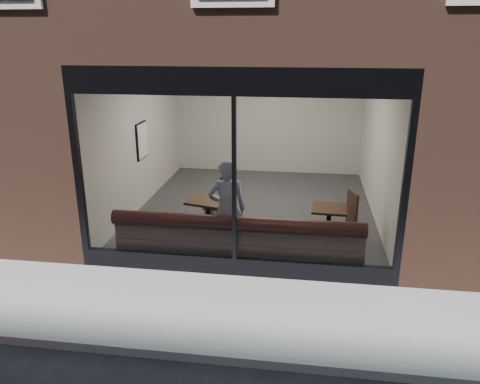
# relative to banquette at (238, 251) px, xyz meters

# --- Properties ---
(ground) EXTENTS (120.00, 120.00, 0.00)m
(ground) POSITION_rel_banquette_xyz_m (0.00, -2.45, -0.23)
(ground) COLOR black
(ground) RESTS_ON ground
(sidewalk_near) EXTENTS (40.00, 2.00, 0.01)m
(sidewalk_near) POSITION_rel_banquette_xyz_m (0.00, -1.45, -0.22)
(sidewalk_near) COLOR gray
(sidewalk_near) RESTS_ON ground
(kerb_near) EXTENTS (40.00, 0.10, 0.12)m
(kerb_near) POSITION_rel_banquette_xyz_m (0.00, -2.50, -0.17)
(kerb_near) COLOR gray
(kerb_near) RESTS_ON ground
(host_building_pier_left) EXTENTS (2.50, 12.00, 3.20)m
(host_building_pier_left) POSITION_rel_banquette_xyz_m (-3.75, 5.55, 1.38)
(host_building_pier_left) COLOR brown
(host_building_pier_left) RESTS_ON ground
(host_building_pier_right) EXTENTS (2.50, 12.00, 3.20)m
(host_building_pier_right) POSITION_rel_banquette_xyz_m (3.75, 5.55, 1.38)
(host_building_pier_right) COLOR brown
(host_building_pier_right) RESTS_ON ground
(host_building_backfill) EXTENTS (5.00, 6.00, 3.20)m
(host_building_backfill) POSITION_rel_banquette_xyz_m (0.00, 8.55, 1.38)
(host_building_backfill) COLOR brown
(host_building_backfill) RESTS_ON ground
(cafe_floor) EXTENTS (6.00, 6.00, 0.00)m
(cafe_floor) POSITION_rel_banquette_xyz_m (0.00, 2.55, -0.21)
(cafe_floor) COLOR #2D2D30
(cafe_floor) RESTS_ON ground
(cafe_ceiling) EXTENTS (6.00, 6.00, 0.00)m
(cafe_ceiling) POSITION_rel_banquette_xyz_m (0.00, 2.55, 2.97)
(cafe_ceiling) COLOR white
(cafe_ceiling) RESTS_ON host_building_upper
(cafe_wall_back) EXTENTS (5.00, 0.00, 5.00)m
(cafe_wall_back) POSITION_rel_banquette_xyz_m (0.00, 5.54, 1.37)
(cafe_wall_back) COLOR silver
(cafe_wall_back) RESTS_ON ground
(cafe_wall_left) EXTENTS (0.00, 6.00, 6.00)m
(cafe_wall_left) POSITION_rel_banquette_xyz_m (-2.49, 2.55, 1.37)
(cafe_wall_left) COLOR silver
(cafe_wall_left) RESTS_ON ground
(cafe_wall_right) EXTENTS (0.00, 6.00, 6.00)m
(cafe_wall_right) POSITION_rel_banquette_xyz_m (2.49, 2.55, 1.37)
(cafe_wall_right) COLOR silver
(cafe_wall_right) RESTS_ON ground
(storefront_kick) EXTENTS (5.00, 0.10, 0.30)m
(storefront_kick) POSITION_rel_banquette_xyz_m (0.00, -0.40, -0.08)
(storefront_kick) COLOR black
(storefront_kick) RESTS_ON ground
(storefront_header) EXTENTS (5.00, 0.10, 0.40)m
(storefront_header) POSITION_rel_banquette_xyz_m (0.00, -0.40, 2.77)
(storefront_header) COLOR black
(storefront_header) RESTS_ON host_building_upper
(storefront_mullion) EXTENTS (0.06, 0.10, 2.50)m
(storefront_mullion) POSITION_rel_banquette_xyz_m (0.00, -0.40, 1.32)
(storefront_mullion) COLOR black
(storefront_mullion) RESTS_ON storefront_kick
(storefront_glass) EXTENTS (4.80, 0.00, 4.80)m
(storefront_glass) POSITION_rel_banquette_xyz_m (0.00, -0.43, 1.33)
(storefront_glass) COLOR white
(storefront_glass) RESTS_ON storefront_kick
(banquette) EXTENTS (4.00, 0.55, 0.45)m
(banquette) POSITION_rel_banquette_xyz_m (0.00, 0.00, 0.00)
(banquette) COLOR #3B1815
(banquette) RESTS_ON cafe_floor
(person) EXTENTS (0.71, 0.55, 1.73)m
(person) POSITION_rel_banquette_xyz_m (-0.21, 0.19, 0.64)
(person) COLOR #9FACD8
(person) RESTS_ON cafe_floor
(cafe_table_left) EXTENTS (0.81, 0.81, 0.04)m
(cafe_table_left) POSITION_rel_banquette_xyz_m (-0.69, 0.95, 0.52)
(cafe_table_left) COLOR black
(cafe_table_left) RESTS_ON cafe_floor
(cafe_table_right) EXTENTS (0.63, 0.63, 0.04)m
(cafe_table_right) POSITION_rel_banquette_xyz_m (1.49, 0.83, 0.52)
(cafe_table_right) COLOR black
(cafe_table_right) RESTS_ON cafe_floor
(cafe_chair_left) EXTENTS (0.53, 0.53, 0.04)m
(cafe_chair_left) POSITION_rel_banquette_xyz_m (-0.74, 2.00, 0.01)
(cafe_chair_left) COLOR black
(cafe_chair_left) RESTS_ON cafe_floor
(cafe_chair_right) EXTENTS (0.50, 0.50, 0.04)m
(cafe_chair_right) POSITION_rel_banquette_xyz_m (1.73, 1.10, 0.01)
(cafe_chair_right) COLOR black
(cafe_chair_right) RESTS_ON cafe_floor
(wall_poster) EXTENTS (0.02, 0.55, 0.73)m
(wall_poster) POSITION_rel_banquette_xyz_m (-2.45, 2.53, 1.24)
(wall_poster) COLOR white
(wall_poster) RESTS_ON cafe_wall_left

